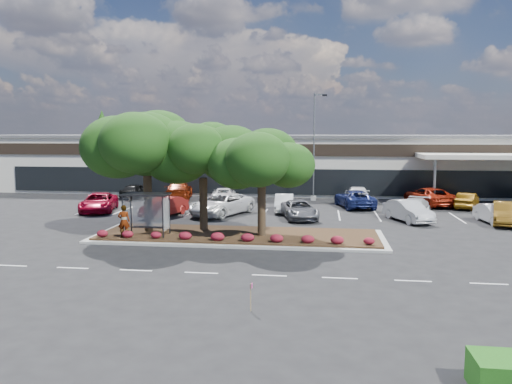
# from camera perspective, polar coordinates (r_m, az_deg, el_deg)

# --- Properties ---
(ground) EXTENTS (160.00, 160.00, 0.00)m
(ground) POSITION_cam_1_polar(r_m,az_deg,el_deg) (27.15, 0.74, -7.11)
(ground) COLOR black
(ground) RESTS_ON ground
(retail_store) EXTENTS (80.40, 25.20, 6.25)m
(retail_store) POSITION_cam_1_polar(r_m,az_deg,el_deg) (60.25, 4.70, 3.56)
(retail_store) COLOR beige
(retail_store) RESTS_ON ground
(landscape_island) EXTENTS (18.00, 6.00, 0.26)m
(landscape_island) POSITION_cam_1_polar(r_m,az_deg,el_deg) (31.26, -2.03, -5.02)
(landscape_island) COLOR #9F9F9A
(landscape_island) RESTS_ON ground
(lane_markings) EXTENTS (33.12, 20.06, 0.01)m
(lane_markings) POSITION_cam_1_polar(r_m,az_deg,el_deg) (37.31, 2.46, -3.27)
(lane_markings) COLOR silver
(lane_markings) RESTS_ON ground
(shrub_row) EXTENTS (17.00, 0.80, 0.50)m
(shrub_row) POSITION_cam_1_polar(r_m,az_deg,el_deg) (29.16, -2.72, -5.11)
(shrub_row) COLOR maroon
(shrub_row) RESTS_ON landscape_island
(bus_shelter) EXTENTS (2.75, 1.55, 2.59)m
(bus_shelter) POSITION_cam_1_polar(r_m,az_deg,el_deg) (31.29, -12.35, -1.11)
(bus_shelter) COLOR black
(bus_shelter) RESTS_ON landscape_island
(island_tree_west) EXTENTS (7.20, 7.20, 7.89)m
(island_tree_west) POSITION_cam_1_polar(r_m,az_deg,el_deg) (32.71, -12.33, 2.57)
(island_tree_west) COLOR #173A0E
(island_tree_west) RESTS_ON landscape_island
(island_tree_mid) EXTENTS (6.60, 6.60, 7.32)m
(island_tree_mid) POSITION_cam_1_polar(r_m,az_deg,el_deg) (32.39, -6.06, 2.15)
(island_tree_mid) COLOR #173A0E
(island_tree_mid) RESTS_ON landscape_island
(island_tree_east) EXTENTS (5.80, 5.80, 6.50)m
(island_tree_east) POSITION_cam_1_polar(r_m,az_deg,el_deg) (30.24, 0.66, 1.08)
(island_tree_east) COLOR #173A0E
(island_tree_east) RESTS_ON landscape_island
(conifer_north_west) EXTENTS (4.40, 4.40, 10.00)m
(conifer_north_west) POSITION_cam_1_polar(r_m,az_deg,el_deg) (79.43, -17.10, 5.39)
(conifer_north_west) COLOR #173A0E
(conifer_north_west) RESTS_ON ground
(person_waiting) EXTENTS (0.80, 0.61, 1.97)m
(person_waiting) POSITION_cam_1_polar(r_m,az_deg,el_deg) (31.00, -14.86, -3.24)
(person_waiting) COLOR #594C47
(person_waiting) RESTS_ON landscape_island
(light_pole) EXTENTS (1.43, 0.50, 10.26)m
(light_pole) POSITION_cam_1_polar(r_m,az_deg,el_deg) (48.32, 6.75, 4.42)
(light_pole) COLOR #9F9F9A
(light_pole) RESTS_ON ground
(survey_stake) EXTENTS (0.08, 0.14, 1.06)m
(survey_stake) POSITION_cam_1_polar(r_m,az_deg,el_deg) (18.59, -0.56, -11.50)
(survey_stake) COLOR tan
(survey_stake) RESTS_ON ground
(car_0) EXTENTS (3.87, 5.99, 1.54)m
(car_0) POSITION_cam_1_polar(r_m,az_deg,el_deg) (43.49, -17.53, -1.13)
(car_0) COLOR maroon
(car_0) RESTS_ON ground
(car_1) EXTENTS (2.93, 4.88, 1.52)m
(car_1) POSITION_cam_1_polar(r_m,az_deg,el_deg) (39.75, -10.41, -1.66)
(car_1) COLOR maroon
(car_1) RESTS_ON ground
(car_2) EXTENTS (5.14, 6.79, 1.71)m
(car_2) POSITION_cam_1_polar(r_m,az_deg,el_deg) (39.80, -3.94, -1.41)
(car_2) COLOR silver
(car_2) RESTS_ON ground
(car_3) EXTENTS (1.77, 4.41, 1.42)m
(car_3) POSITION_cam_1_polar(r_m,az_deg,el_deg) (41.46, 3.24, -1.28)
(car_3) COLOR white
(car_3) RESTS_ON ground
(car_4) EXTENTS (3.44, 5.44, 1.40)m
(car_4) POSITION_cam_1_polar(r_m,az_deg,el_deg) (38.09, 4.96, -2.03)
(car_4) COLOR #5A5B61
(car_4) RESTS_ON ground
(car_5) EXTENTS (3.37, 5.02, 1.57)m
(car_5) POSITION_cam_1_polar(r_m,az_deg,el_deg) (38.47, 16.99, -2.09)
(car_5) COLOR silver
(car_5) RESTS_ON ground
(car_6) EXTENTS (3.61, 5.23, 1.41)m
(car_6) POSITION_cam_1_polar(r_m,az_deg,el_deg) (40.64, 17.55, -1.76)
(car_6) COLOR silver
(car_6) RESTS_ON ground
(car_7) EXTENTS (2.01, 4.30, 1.36)m
(car_7) POSITION_cam_1_polar(r_m,az_deg,el_deg) (39.95, 25.60, -2.29)
(car_7) COLOR silver
(car_7) RESTS_ON ground
(car_8) EXTENTS (3.04, 5.13, 1.60)m
(car_8) POSITION_cam_1_polar(r_m,az_deg,el_deg) (39.81, 26.68, -2.20)
(car_8) COLOR brown
(car_8) RESTS_ON ground
(car_9) EXTENTS (2.17, 4.49, 1.48)m
(car_9) POSITION_cam_1_polar(r_m,az_deg,el_deg) (51.40, -13.59, 0.14)
(car_9) COLOR black
(car_9) RESTS_ON ground
(car_10) EXTENTS (3.47, 6.23, 1.71)m
(car_10) POSITION_cam_1_polar(r_m,az_deg,el_deg) (49.62, -8.81, 0.15)
(car_10) COLOR maroon
(car_10) RESTS_ON ground
(car_11) EXTENTS (3.07, 5.23, 1.36)m
(car_11) POSITION_cam_1_polar(r_m,az_deg,el_deg) (47.25, -3.72, -0.32)
(car_11) COLOR silver
(car_11) RESTS_ON ground
(car_13) EXTENTS (3.76, 5.95, 1.53)m
(car_13) POSITION_cam_1_polar(r_m,az_deg,el_deg) (44.51, 11.18, -0.77)
(car_13) COLOR navy
(car_13) RESTS_ON ground
(car_14) EXTENTS (2.14, 5.24, 1.52)m
(car_14) POSITION_cam_1_polar(r_m,az_deg,el_deg) (47.86, 11.48, -0.26)
(car_14) COLOR white
(car_14) RESTS_ON ground
(car_15) EXTENTS (4.30, 6.45, 1.64)m
(car_15) POSITION_cam_1_polar(r_m,az_deg,el_deg) (47.37, 19.15, -0.50)
(car_15) COLOR maroon
(car_15) RESTS_ON ground
(car_16) EXTENTS (2.98, 4.42, 1.38)m
(car_16) POSITION_cam_1_polar(r_m,az_deg,el_deg) (46.84, 22.97, -0.90)
(car_16) COLOR #653F08
(car_16) RESTS_ON ground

